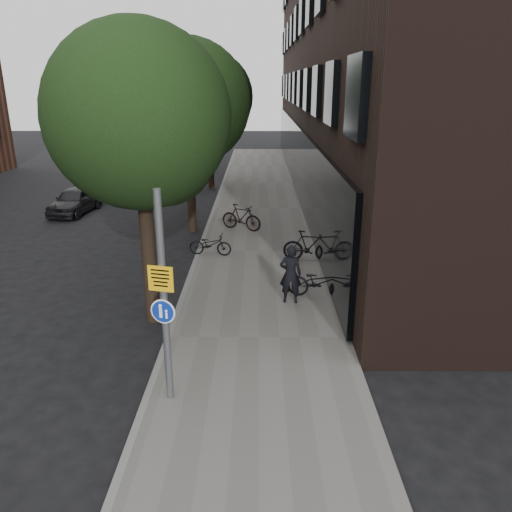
{
  "coord_description": "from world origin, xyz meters",
  "views": [
    {
      "loc": [
        0.23,
        -7.62,
        6.06
      ],
      "look_at": [
        0.17,
        4.02,
        2.0
      ],
      "focal_mm": 35.0,
      "sensor_mm": 36.0,
      "label": 1
    }
  ],
  "objects_px": {
    "pedestrian": "(290,274)",
    "parked_car_near": "(75,200)",
    "signpost": "(164,300)",
    "parked_bike_facade_near": "(319,282)"
  },
  "relations": [
    {
      "from": "signpost",
      "to": "parked_bike_facade_near",
      "type": "bearing_deg",
      "value": 68.27
    },
    {
      "from": "pedestrian",
      "to": "parked_car_near",
      "type": "height_order",
      "value": "pedestrian"
    },
    {
      "from": "signpost",
      "to": "pedestrian",
      "type": "distance_m",
      "value": 5.44
    },
    {
      "from": "signpost",
      "to": "pedestrian",
      "type": "bearing_deg",
      "value": 73.82
    },
    {
      "from": "signpost",
      "to": "parked_bike_facade_near",
      "type": "distance_m",
      "value": 6.23
    },
    {
      "from": "pedestrian",
      "to": "parked_bike_facade_near",
      "type": "relative_size",
      "value": 0.92
    },
    {
      "from": "pedestrian",
      "to": "parked_bike_facade_near",
      "type": "distance_m",
      "value": 0.98
    },
    {
      "from": "parked_bike_facade_near",
      "to": "pedestrian",
      "type": "bearing_deg",
      "value": 124.33
    },
    {
      "from": "parked_car_near",
      "to": "parked_bike_facade_near",
      "type": "bearing_deg",
      "value": -36.53
    },
    {
      "from": "pedestrian",
      "to": "parked_bike_facade_near",
      "type": "height_order",
      "value": "pedestrian"
    }
  ]
}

